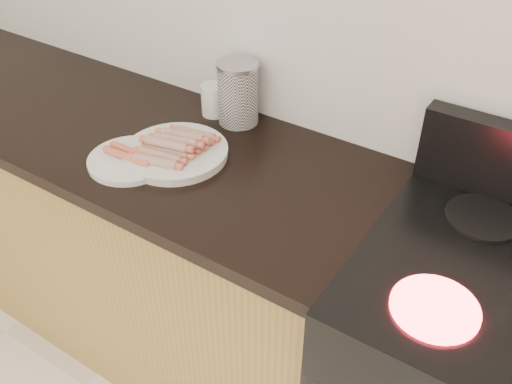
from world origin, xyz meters
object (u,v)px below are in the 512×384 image
Objects in this scene: main_plate at (176,154)px; canister at (238,93)px; side_plate at (130,160)px; mug at (214,100)px.

main_plate is 0.28m from canister.
side_plate is at bearing -109.01° from canister.
main_plate reaches higher than side_plate.
mug is (-0.06, 0.26, 0.04)m from main_plate.
side_plate is 1.20× the size of canister.
main_plate is at bearing 47.26° from side_plate.
side_plate is 0.35m from mug.
canister is 0.10m from mug.
canister is at bearing 70.99° from side_plate.
canister is (0.12, 0.35, 0.09)m from side_plate.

